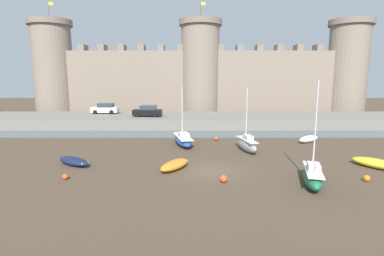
{
  "coord_description": "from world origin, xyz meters",
  "views": [
    {
      "loc": [
        -1.5,
        -22.11,
        7.16
      ],
      "look_at": [
        -1.5,
        4.97,
        2.5
      ],
      "focal_mm": 28.0,
      "sensor_mm": 36.0,
      "label": 1
    }
  ],
  "objects_px": {
    "mooring_buoy_near_shore": "(216,139)",
    "mooring_buoy_near_channel": "(224,179)",
    "sailboat_midflat_left": "(247,144)",
    "rowboat_midflat_centre": "(174,165)",
    "mooring_buoy_mid_mud": "(65,177)",
    "sailboat_midflat_right": "(183,140)",
    "rowboat_foreground_left": "(309,139)",
    "car_quay_west": "(148,111)",
    "rowboat_foreground_centre": "(74,161)",
    "mooring_buoy_off_centre": "(367,178)",
    "rowboat_foreground_right": "(377,163)",
    "sailboat_near_channel_left": "(313,175)",
    "car_quay_centre_east": "(105,109)"
  },
  "relations": [
    {
      "from": "sailboat_midflat_right",
      "to": "mooring_buoy_off_centre",
      "type": "xyz_separation_m",
      "value": [
        13.04,
        -11.24,
        -0.34
      ]
    },
    {
      "from": "rowboat_foreground_left",
      "to": "mooring_buoy_mid_mud",
      "type": "distance_m",
      "value": 24.97
    },
    {
      "from": "rowboat_foreground_right",
      "to": "mooring_buoy_mid_mud",
      "type": "relative_size",
      "value": 9.49
    },
    {
      "from": "sailboat_midflat_right",
      "to": "car_quay_west",
      "type": "height_order",
      "value": "sailboat_midflat_right"
    },
    {
      "from": "sailboat_midflat_left",
      "to": "rowboat_foreground_left",
      "type": "bearing_deg",
      "value": 27.88
    },
    {
      "from": "mooring_buoy_off_centre",
      "to": "rowboat_foreground_right",
      "type": "bearing_deg",
      "value": 50.5
    },
    {
      "from": "rowboat_foreground_centre",
      "to": "sailboat_midflat_right",
      "type": "xyz_separation_m",
      "value": [
        8.7,
        7.41,
        0.21
      ]
    },
    {
      "from": "mooring_buoy_mid_mud",
      "to": "car_quay_centre_east",
      "type": "bearing_deg",
      "value": 99.89
    },
    {
      "from": "sailboat_midflat_right",
      "to": "sailboat_midflat_left",
      "type": "distance_m",
      "value": 6.82
    },
    {
      "from": "sailboat_midflat_right",
      "to": "mooring_buoy_mid_mud",
      "type": "relative_size",
      "value": 14.72
    },
    {
      "from": "sailboat_midflat_left",
      "to": "rowboat_foreground_right",
      "type": "bearing_deg",
      "value": -29.95
    },
    {
      "from": "mooring_buoy_off_centre",
      "to": "car_quay_west",
      "type": "xyz_separation_m",
      "value": [
        -18.46,
        23.01,
        2.04
      ]
    },
    {
      "from": "rowboat_midflat_centre",
      "to": "mooring_buoy_mid_mud",
      "type": "distance_m",
      "value": 7.92
    },
    {
      "from": "sailboat_midflat_left",
      "to": "mooring_buoy_near_channel",
      "type": "xyz_separation_m",
      "value": [
        -3.14,
        -8.71,
        -0.44
      ]
    },
    {
      "from": "sailboat_midflat_right",
      "to": "sailboat_midflat_left",
      "type": "bearing_deg",
      "value": -23.29
    },
    {
      "from": "sailboat_near_channel_left",
      "to": "mooring_buoy_mid_mud",
      "type": "bearing_deg",
      "value": 176.36
    },
    {
      "from": "mooring_buoy_near_channel",
      "to": "sailboat_near_channel_left",
      "type": "bearing_deg",
      "value": -4.93
    },
    {
      "from": "sailboat_midflat_left",
      "to": "rowboat_midflat_centre",
      "type": "bearing_deg",
      "value": -139.19
    },
    {
      "from": "sailboat_midflat_left",
      "to": "car_quay_west",
      "type": "distance_m",
      "value": 18.67
    },
    {
      "from": "rowboat_foreground_centre",
      "to": "rowboat_foreground_right",
      "type": "bearing_deg",
      "value": -1.62
    },
    {
      "from": "sailboat_midflat_left",
      "to": "mooring_buoy_off_centre",
      "type": "xyz_separation_m",
      "value": [
        6.78,
        -8.54,
        -0.47
      ]
    },
    {
      "from": "rowboat_foreground_centre",
      "to": "sailboat_midflat_left",
      "type": "xyz_separation_m",
      "value": [
        14.96,
        4.71,
        0.34
      ]
    },
    {
      "from": "rowboat_midflat_centre",
      "to": "sailboat_near_channel_left",
      "type": "relative_size",
      "value": 0.5
    },
    {
      "from": "mooring_buoy_off_centre",
      "to": "car_quay_centre_east",
      "type": "relative_size",
      "value": 0.11
    },
    {
      "from": "mooring_buoy_near_shore",
      "to": "mooring_buoy_near_channel",
      "type": "relative_size",
      "value": 0.92
    },
    {
      "from": "rowboat_midflat_centre",
      "to": "sailboat_midflat_right",
      "type": "xyz_separation_m",
      "value": [
        0.41,
        8.46,
        0.2
      ]
    },
    {
      "from": "mooring_buoy_mid_mud",
      "to": "mooring_buoy_near_channel",
      "type": "bearing_deg",
      "value": -2.95
    },
    {
      "from": "sailboat_near_channel_left",
      "to": "rowboat_foreground_right",
      "type": "relative_size",
      "value": 1.77
    },
    {
      "from": "rowboat_foreground_centre",
      "to": "car_quay_centre_east",
      "type": "xyz_separation_m",
      "value": [
        -3.82,
        22.66,
        1.91
      ]
    },
    {
      "from": "rowboat_foreground_right",
      "to": "mooring_buoy_near_shore",
      "type": "height_order",
      "value": "rowboat_foreground_right"
    },
    {
      "from": "sailboat_near_channel_left",
      "to": "sailboat_midflat_left",
      "type": "xyz_separation_m",
      "value": [
        -2.73,
        9.22,
        0.03
      ]
    },
    {
      "from": "rowboat_midflat_centre",
      "to": "mooring_buoy_near_shore",
      "type": "bearing_deg",
      "value": 68.86
    },
    {
      "from": "mooring_buoy_off_centre",
      "to": "mooring_buoy_near_shore",
      "type": "distance_m",
      "value": 16.34
    },
    {
      "from": "rowboat_midflat_centre",
      "to": "sailboat_midflat_right",
      "type": "bearing_deg",
      "value": 87.25
    },
    {
      "from": "rowboat_foreground_right",
      "to": "car_quay_centre_east",
      "type": "relative_size",
      "value": 0.94
    },
    {
      "from": "rowboat_foreground_centre",
      "to": "rowboat_foreground_right",
      "type": "distance_m",
      "value": 24.34
    },
    {
      "from": "rowboat_midflat_centre",
      "to": "rowboat_foreground_left",
      "type": "xyz_separation_m",
      "value": [
        14.26,
        9.77,
        0.03
      ]
    },
    {
      "from": "rowboat_midflat_centre",
      "to": "mooring_buoy_near_channel",
      "type": "relative_size",
      "value": 6.72
    },
    {
      "from": "rowboat_foreground_right",
      "to": "mooring_buoy_near_channel",
      "type": "distance_m",
      "value": 12.94
    },
    {
      "from": "rowboat_foreground_left",
      "to": "car_quay_west",
      "type": "xyz_separation_m",
      "value": [
        -19.27,
        10.46,
        1.88
      ]
    },
    {
      "from": "rowboat_foreground_centre",
      "to": "mooring_buoy_mid_mud",
      "type": "xyz_separation_m",
      "value": [
        0.73,
        -3.43,
        -0.15
      ]
    },
    {
      "from": "sailboat_midflat_left",
      "to": "mooring_buoy_mid_mud",
      "type": "bearing_deg",
      "value": -150.22
    },
    {
      "from": "rowboat_midflat_centre",
      "to": "mooring_buoy_near_channel",
      "type": "distance_m",
      "value": 4.61
    },
    {
      "from": "rowboat_midflat_centre",
      "to": "car_quay_west",
      "type": "xyz_separation_m",
      "value": [
        -5.01,
        20.23,
        1.9
      ]
    },
    {
      "from": "rowboat_midflat_centre",
      "to": "mooring_buoy_near_shore",
      "type": "distance_m",
      "value": 11.39
    },
    {
      "from": "sailboat_midflat_right",
      "to": "mooring_buoy_near_channel",
      "type": "distance_m",
      "value": 11.84
    },
    {
      "from": "sailboat_midflat_left",
      "to": "mooring_buoy_near_channel",
      "type": "distance_m",
      "value": 9.27
    },
    {
      "from": "mooring_buoy_near_channel",
      "to": "car_quay_west",
      "type": "relative_size",
      "value": 0.12
    },
    {
      "from": "mooring_buoy_off_centre",
      "to": "car_quay_west",
      "type": "relative_size",
      "value": 0.11
    },
    {
      "from": "sailboat_midflat_right",
      "to": "car_quay_west",
      "type": "bearing_deg",
      "value": 114.71
    }
  ]
}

